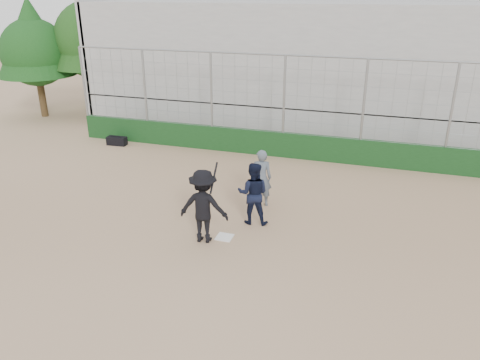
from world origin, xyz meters
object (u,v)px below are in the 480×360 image
(equipment_bag, at_px, (117,141))
(batter_at_plate, at_px, (204,206))
(catcher_crouched, at_px, (253,204))
(umpire, at_px, (261,181))

(equipment_bag, bearing_deg, batter_at_plate, -44.49)
(batter_at_plate, bearing_deg, catcher_crouched, 54.19)
(umpire, xyz_separation_m, equipment_bag, (-7.56, 3.99, -0.64))
(catcher_crouched, bearing_deg, umpire, 95.05)
(catcher_crouched, relative_size, equipment_bag, 1.44)
(catcher_crouched, relative_size, umpire, 0.76)
(batter_at_plate, relative_size, catcher_crouched, 1.72)
(equipment_bag, bearing_deg, umpire, -27.81)
(catcher_crouched, height_order, umpire, umpire)
(catcher_crouched, distance_m, umpire, 1.28)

